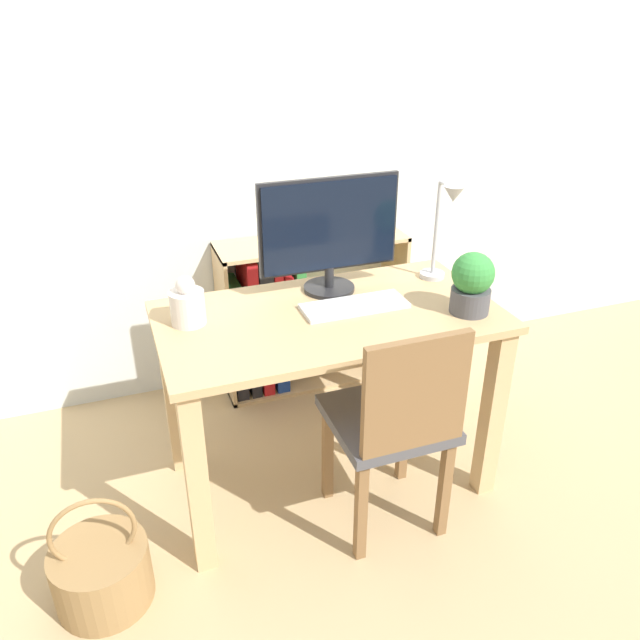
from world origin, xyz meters
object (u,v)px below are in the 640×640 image
at_px(desk_lamp, 444,224).
at_px(potted_plant, 472,283).
at_px(keyboard, 354,306).
at_px(chair, 395,421).
at_px(monitor, 329,230).
at_px(vase, 187,304).
at_px(bookshelf, 281,318).
at_px(basket, 102,572).

xyz_separation_m(desk_lamp, potted_plant, (-0.03, -0.27, -0.13)).
bearing_deg(keyboard, chair, -87.12).
bearing_deg(monitor, desk_lamp, -10.97).
relative_size(vase, bookshelf, 0.20).
relative_size(keyboard, desk_lamp, 0.97).
relative_size(keyboard, basket, 0.92).
bearing_deg(vase, monitor, 9.78).
height_order(monitor, basket, monitor).
bearing_deg(vase, basket, -135.79).
height_order(keyboard, bookshelf, keyboard).
bearing_deg(monitor, basket, -152.91).
relative_size(chair, basket, 2.04).
bearing_deg(desk_lamp, potted_plant, -96.17).
relative_size(vase, chair, 0.21).
bearing_deg(desk_lamp, keyboard, -166.55).
height_order(chair, bookshelf, chair).
bearing_deg(bookshelf, basket, -131.73).
bearing_deg(desk_lamp, monitor, 169.03).
bearing_deg(vase, potted_plant, -14.79).
distance_m(monitor, desk_lamp, 0.45).
distance_m(desk_lamp, chair, 0.78).
xyz_separation_m(monitor, keyboard, (0.03, -0.18, -0.24)).
distance_m(monitor, keyboard, 0.30).
xyz_separation_m(monitor, vase, (-0.56, -0.10, -0.17)).
bearing_deg(potted_plant, desk_lamp, 83.83).
relative_size(monitor, bookshelf, 0.60).
distance_m(vase, bookshelf, 0.94).
bearing_deg(bookshelf, vase, -128.92).
bearing_deg(monitor, keyboard, -80.07).
relative_size(monitor, keyboard, 1.39).
distance_m(keyboard, chair, 0.44).
height_order(monitor, vase, monitor).
relative_size(desk_lamp, potted_plant, 1.77).
bearing_deg(potted_plant, keyboard, 155.80).
distance_m(potted_plant, bookshelf, 1.12).
relative_size(potted_plant, basket, 0.53).
bearing_deg(monitor, vase, -170.22).
bearing_deg(basket, potted_plant, 5.97).
distance_m(desk_lamp, basket, 1.71).
distance_m(monitor, basket, 1.40).
height_order(keyboard, vase, vase).
relative_size(keyboard, chair, 0.45).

